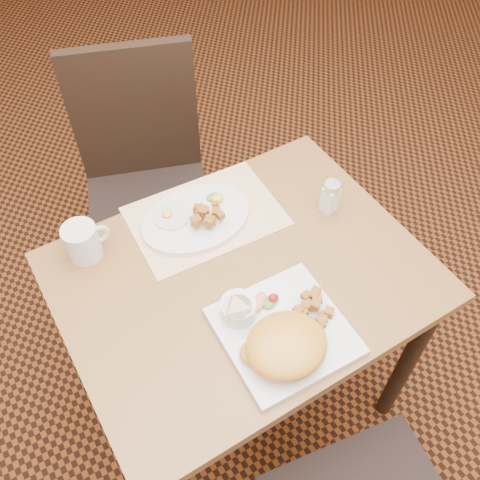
% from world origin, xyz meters
% --- Properties ---
extents(ground, '(8.00, 8.00, 0.00)m').
position_xyz_m(ground, '(0.00, 0.00, 0.00)').
color(ground, black).
rests_on(ground, ground).
extents(table, '(0.90, 0.70, 0.75)m').
position_xyz_m(table, '(0.00, 0.00, 0.64)').
color(table, '#905D2C').
rests_on(table, ground).
extents(chair_far, '(0.54, 0.55, 0.97)m').
position_xyz_m(chair_far, '(0.01, 0.67, 0.54)').
color(chair_far, black).
rests_on(chair_far, ground).
extents(placemat, '(0.41, 0.30, 0.00)m').
position_xyz_m(placemat, '(0.01, 0.22, 0.75)').
color(placemat, white).
rests_on(placemat, table).
extents(plate_square, '(0.29, 0.29, 0.02)m').
position_xyz_m(plate_square, '(-0.01, -0.19, 0.76)').
color(plate_square, silver).
rests_on(plate_square, table).
extents(plate_oval, '(0.30, 0.23, 0.02)m').
position_xyz_m(plate_oval, '(-0.02, 0.22, 0.76)').
color(plate_oval, silver).
rests_on(plate_oval, placemat).
extents(hollandaise_mound, '(0.19, 0.17, 0.07)m').
position_xyz_m(hollandaise_mound, '(-0.04, -0.24, 0.80)').
color(hollandaise_mound, gold).
rests_on(hollandaise_mound, plate_square).
extents(ramekin, '(0.08, 0.08, 0.05)m').
position_xyz_m(ramekin, '(-0.08, -0.10, 0.79)').
color(ramekin, silver).
rests_on(ramekin, plate_square).
extents(garnish_sq, '(0.08, 0.06, 0.03)m').
position_xyz_m(garnish_sq, '(-0.01, -0.11, 0.78)').
color(garnish_sq, '#387223').
rests_on(garnish_sq, plate_square).
extents(fried_egg, '(0.10, 0.10, 0.02)m').
position_xyz_m(fried_egg, '(-0.07, 0.25, 0.77)').
color(fried_egg, white).
rests_on(fried_egg, plate_oval).
extents(garnish_ov, '(0.05, 0.05, 0.02)m').
position_xyz_m(garnish_ov, '(0.06, 0.24, 0.78)').
color(garnish_ov, '#387223').
rests_on(garnish_ov, plate_oval).
extents(salt_shaker, '(0.05, 0.05, 0.10)m').
position_xyz_m(salt_shaker, '(0.31, 0.06, 0.80)').
color(salt_shaker, white).
rests_on(salt_shaker, table).
extents(coffee_mug, '(0.12, 0.09, 0.10)m').
position_xyz_m(coffee_mug, '(-0.31, 0.26, 0.80)').
color(coffee_mug, silver).
rests_on(coffee_mug, table).
extents(home_fries_sq, '(0.10, 0.10, 0.04)m').
position_xyz_m(home_fries_sq, '(0.08, -0.18, 0.78)').
color(home_fries_sq, '#AC641B').
rests_on(home_fries_sq, plate_square).
extents(home_fries_ov, '(0.11, 0.10, 0.04)m').
position_xyz_m(home_fries_ov, '(-0.00, 0.20, 0.79)').
color(home_fries_ov, '#AC641B').
rests_on(home_fries_ov, plate_oval).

